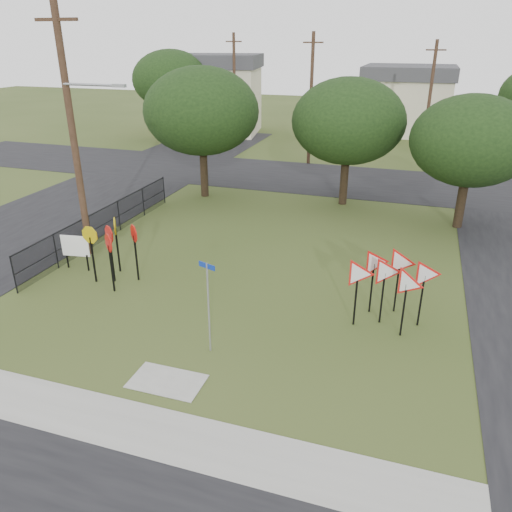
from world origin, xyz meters
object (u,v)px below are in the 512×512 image
at_px(street_name_sign, 208,302).
at_px(yield_sign_cluster, 391,274).
at_px(stop_sign_cluster, 112,240).
at_px(info_board, 75,247).

relative_size(street_name_sign, yield_sign_cluster, 0.95).
xyz_separation_m(street_name_sign, stop_sign_cluster, (-5.26, 3.20, 0.05)).
bearing_deg(street_name_sign, info_board, 153.59).
bearing_deg(street_name_sign, yield_sign_cluster, 34.60).
bearing_deg(info_board, yield_sign_cluster, -1.39).
height_order(yield_sign_cluster, info_board, yield_sign_cluster).
bearing_deg(info_board, street_name_sign, -26.41).
height_order(stop_sign_cluster, info_board, stop_sign_cluster).
height_order(street_name_sign, yield_sign_cluster, street_name_sign).
xyz_separation_m(street_name_sign, info_board, (-7.32, 3.64, -0.69)).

